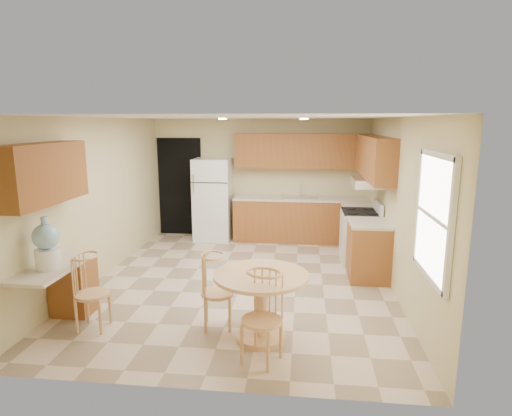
# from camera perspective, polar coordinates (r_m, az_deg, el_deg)

# --- Properties ---
(floor) EXTENTS (5.50, 5.50, 0.00)m
(floor) POSITION_cam_1_polar(r_m,az_deg,el_deg) (6.74, -1.85, -9.78)
(floor) COLOR #CFB396
(floor) RESTS_ON ground
(ceiling) EXTENTS (4.50, 5.50, 0.02)m
(ceiling) POSITION_cam_1_polar(r_m,az_deg,el_deg) (6.28, -2.00, 12.01)
(ceiling) COLOR white
(ceiling) RESTS_ON wall_back
(wall_back) EXTENTS (4.50, 0.02, 2.50)m
(wall_back) POSITION_cam_1_polar(r_m,az_deg,el_deg) (9.09, 0.57, 3.93)
(wall_back) COLOR #C7BA86
(wall_back) RESTS_ON floor
(wall_front) EXTENTS (4.50, 0.02, 2.50)m
(wall_front) POSITION_cam_1_polar(r_m,az_deg,el_deg) (3.77, -7.97, -7.02)
(wall_front) COLOR #C7BA86
(wall_front) RESTS_ON floor
(wall_left) EXTENTS (0.02, 5.50, 2.50)m
(wall_left) POSITION_cam_1_polar(r_m,az_deg,el_deg) (7.07, -20.28, 1.06)
(wall_left) COLOR #C7BA86
(wall_left) RESTS_ON floor
(wall_right) EXTENTS (0.02, 5.50, 2.50)m
(wall_right) POSITION_cam_1_polar(r_m,az_deg,el_deg) (6.47, 18.21, 0.28)
(wall_right) COLOR #C7BA86
(wall_right) RESTS_ON floor
(doorway) EXTENTS (0.90, 0.02, 2.10)m
(doorway) POSITION_cam_1_polar(r_m,az_deg,el_deg) (9.44, -10.08, 2.81)
(doorway) COLOR black
(doorway) RESTS_ON floor
(base_cab_back) EXTENTS (2.75, 0.60, 0.87)m
(base_cab_back) POSITION_cam_1_polar(r_m,az_deg,el_deg) (8.89, 5.98, -1.64)
(base_cab_back) COLOR #985826
(base_cab_back) RESTS_ON floor
(counter_back) EXTENTS (2.75, 0.63, 0.04)m
(counter_back) POSITION_cam_1_polar(r_m,az_deg,el_deg) (8.80, 6.04, 1.25)
(counter_back) COLOR beige
(counter_back) RESTS_ON base_cab_back
(base_cab_right_a) EXTENTS (0.60, 0.59, 0.87)m
(base_cab_right_a) POSITION_cam_1_polar(r_m,az_deg,el_deg) (8.38, 13.32, -2.70)
(base_cab_right_a) COLOR #985826
(base_cab_right_a) RESTS_ON floor
(counter_right_a) EXTENTS (0.63, 0.59, 0.04)m
(counter_right_a) POSITION_cam_1_polar(r_m,az_deg,el_deg) (8.28, 13.47, 0.35)
(counter_right_a) COLOR beige
(counter_right_a) RESTS_ON base_cab_right_a
(base_cab_right_b) EXTENTS (0.60, 0.80, 0.87)m
(base_cab_right_b) POSITION_cam_1_polar(r_m,az_deg,el_deg) (6.99, 14.72, -5.60)
(base_cab_right_b) COLOR #985826
(base_cab_right_b) RESTS_ON floor
(counter_right_b) EXTENTS (0.63, 0.80, 0.04)m
(counter_right_b) POSITION_cam_1_polar(r_m,az_deg,el_deg) (6.87, 14.91, -1.96)
(counter_right_b) COLOR beige
(counter_right_b) RESTS_ON base_cab_right_b
(upper_cab_back) EXTENTS (2.75, 0.33, 0.70)m
(upper_cab_back) POSITION_cam_1_polar(r_m,az_deg,el_deg) (8.82, 6.18, 7.56)
(upper_cab_back) COLOR #985826
(upper_cab_back) RESTS_ON wall_back
(upper_cab_right) EXTENTS (0.33, 2.42, 0.70)m
(upper_cab_right) POSITION_cam_1_polar(r_m,az_deg,el_deg) (7.54, 15.42, 6.56)
(upper_cab_right) COLOR #985826
(upper_cab_right) RESTS_ON wall_right
(upper_cab_left) EXTENTS (0.33, 1.40, 0.70)m
(upper_cab_left) POSITION_cam_1_polar(r_m,az_deg,el_deg) (5.53, -26.53, 4.14)
(upper_cab_left) COLOR #985826
(upper_cab_left) RESTS_ON wall_left
(sink) EXTENTS (0.78, 0.44, 0.01)m
(sink) POSITION_cam_1_polar(r_m,az_deg,el_deg) (8.80, 5.88, 1.40)
(sink) COLOR silver
(sink) RESTS_ON counter_back
(range_hood) EXTENTS (0.50, 0.76, 0.14)m
(range_hood) POSITION_cam_1_polar(r_m,az_deg,el_deg) (7.54, 14.64, 3.32)
(range_hood) COLOR silver
(range_hood) RESTS_ON upper_cab_right
(desk_pedestal) EXTENTS (0.48, 0.42, 0.72)m
(desk_pedestal) POSITION_cam_1_polar(r_m,az_deg,el_deg) (6.06, -23.14, -9.57)
(desk_pedestal) COLOR #985826
(desk_pedestal) RESTS_ON floor
(desk_top) EXTENTS (0.50, 1.20, 0.04)m
(desk_top) POSITION_cam_1_polar(r_m,az_deg,el_deg) (5.63, -25.34, -7.14)
(desk_top) COLOR beige
(desk_top) RESTS_ON desk_pedestal
(window) EXTENTS (0.06, 1.12, 1.30)m
(window) POSITION_cam_1_polar(r_m,az_deg,el_deg) (4.65, 22.68, -1.08)
(window) COLOR white
(window) RESTS_ON wall_right
(can_light_a) EXTENTS (0.14, 0.14, 0.02)m
(can_light_a) POSITION_cam_1_polar(r_m,az_deg,el_deg) (7.55, -4.49, 11.77)
(can_light_a) COLOR white
(can_light_a) RESTS_ON ceiling
(can_light_b) EXTENTS (0.14, 0.14, 0.02)m
(can_light_b) POSITION_cam_1_polar(r_m,az_deg,el_deg) (7.41, 6.43, 11.74)
(can_light_b) COLOR white
(can_light_b) RESTS_ON ceiling
(refrigerator) EXTENTS (0.75, 0.73, 1.70)m
(refrigerator) POSITION_cam_1_polar(r_m,az_deg,el_deg) (8.95, -5.72, 1.16)
(refrigerator) COLOR white
(refrigerator) RESTS_ON floor
(stove) EXTENTS (0.65, 0.76, 1.09)m
(stove) POSITION_cam_1_polar(r_m,az_deg,el_deg) (7.72, 13.74, -3.67)
(stove) COLOR white
(stove) RESTS_ON floor
(dining_table) EXTENTS (1.06, 1.06, 0.78)m
(dining_table) POSITION_cam_1_polar(r_m,az_deg,el_deg) (4.88, 0.69, -11.78)
(dining_table) COLOR #E3AC71
(dining_table) RESTS_ON floor
(chair_table_a) EXTENTS (0.40, 0.52, 0.90)m
(chair_table_a) POSITION_cam_1_polar(r_m,az_deg,el_deg) (5.10, -5.38, -10.36)
(chair_table_a) COLOR #E3AC71
(chair_table_a) RESTS_ON floor
(chair_table_b) EXTENTS (0.42, 0.46, 0.95)m
(chair_table_b) POSITION_cam_1_polar(r_m,az_deg,el_deg) (4.36, 0.64, -13.82)
(chair_table_b) COLOR #E3AC71
(chair_table_b) RESTS_ON floor
(chair_desk) EXTENTS (0.40, 0.52, 0.90)m
(chair_desk) POSITION_cam_1_polar(r_m,az_deg,el_deg) (5.40, -21.52, -9.82)
(chair_desk) COLOR #E3AC71
(chair_desk) RESTS_ON floor
(water_crock) EXTENTS (0.30, 0.30, 0.61)m
(water_crock) POSITION_cam_1_polar(r_m,az_deg,el_deg) (5.47, -26.14, -4.49)
(water_crock) COLOR white
(water_crock) RESTS_ON desk_top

